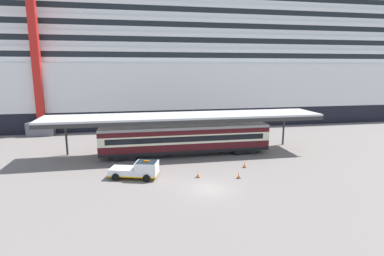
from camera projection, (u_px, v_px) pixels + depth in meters
name	position (u px, v px, depth m)	size (l,w,h in m)	color
ground_plane	(209.00, 189.00, 30.01)	(400.00, 400.00, 0.00)	slate
cruise_ship	(166.00, 57.00, 69.97)	(151.35, 27.44, 41.03)	black
platform_canopy	(185.00, 117.00, 40.92)	(36.96, 6.23, 5.54)	beige
train_carriage	(186.00, 139.00, 41.05)	(22.69, 2.81, 4.11)	black
service_truck	(138.00, 169.00, 32.76)	(5.56, 3.43, 2.02)	white
traffic_cone_near	(239.00, 175.00, 32.85)	(0.36, 0.36, 0.67)	black
traffic_cone_mid	(198.00, 174.00, 33.06)	(0.36, 0.36, 0.76)	black
traffic_cone_far	(245.00, 165.00, 36.40)	(0.36, 0.36, 0.72)	black
dockside_crane	(35.00, 25.00, 51.41)	(12.96, 4.40, 57.91)	#595960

